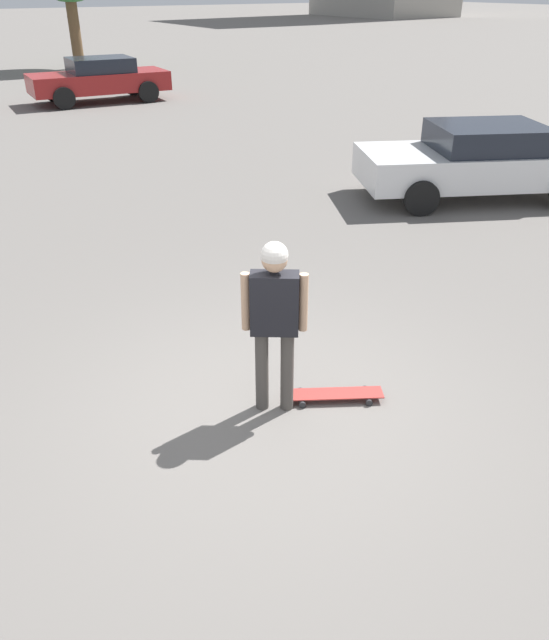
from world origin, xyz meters
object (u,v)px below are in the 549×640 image
skateboard (334,394)px  car_parked_far (99,79)px  car_parked_near (480,160)px  person (274,310)px

skateboard → car_parked_far: car_parked_far is taller
skateboard → car_parked_near: (3.81, -6.34, 0.65)m
skateboard → car_parked_far: (18.25, -3.95, 0.69)m
person → skateboard: 1.17m
car_parked_far → person: bearing=80.3°
person → car_parked_far: (18.03, -4.52, -0.31)m
person → car_parked_near: size_ratio=0.36×
person → car_parked_far: size_ratio=0.37×
car_parked_near → skateboard: bearing=57.1°
skateboard → car_parked_near: car_parked_near is taller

